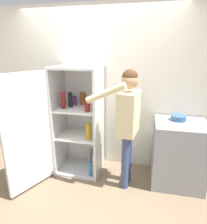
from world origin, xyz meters
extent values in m
plane|color=#7A664C|center=(0.00, 0.00, 0.00)|extent=(12.00, 12.00, 0.00)
cube|color=silver|center=(0.00, 0.98, 1.27)|extent=(7.00, 0.06, 2.55)
cube|color=silver|center=(-0.24, 0.63, 0.02)|extent=(0.69, 0.60, 0.04)
cube|color=silver|center=(-0.24, 0.63, 1.65)|extent=(0.69, 0.60, 0.04)
cube|color=white|center=(-0.24, 0.91, 0.83)|extent=(0.69, 0.03, 1.59)
cube|color=silver|center=(-0.57, 0.63, 0.83)|extent=(0.03, 0.60, 1.59)
cube|color=silver|center=(0.08, 0.63, 0.83)|extent=(0.04, 0.60, 1.59)
cube|color=white|center=(-0.24, 0.63, 0.60)|extent=(0.62, 0.53, 0.02)
cube|color=white|center=(-0.24, 0.63, 1.03)|extent=(0.62, 0.53, 0.02)
cube|color=silver|center=(-0.75, 0.03, 0.83)|extent=(0.32, 0.64, 1.59)
cylinder|color=maroon|center=(-0.45, 0.55, 1.17)|extent=(0.06, 0.06, 0.26)
cylinder|color=black|center=(-0.38, 0.65, 1.16)|extent=(0.07, 0.07, 0.23)
cylinder|color=teal|center=(-0.01, 0.41, 0.15)|extent=(0.05, 0.05, 0.23)
cylinder|color=beige|center=(-0.15, 0.83, 0.13)|extent=(0.06, 0.06, 0.20)
cylinder|color=#9E4C19|center=(-0.24, 0.84, 1.14)|extent=(0.08, 0.08, 0.19)
cylinder|color=beige|center=(-0.03, 0.71, 0.14)|extent=(0.07, 0.07, 0.20)
cylinder|color=#723884|center=(-0.36, 0.78, 1.12)|extent=(0.06, 0.06, 0.15)
cylinder|color=maroon|center=(-0.06, 0.50, 1.11)|extent=(0.08, 0.08, 0.14)
cylinder|color=#B78C1E|center=(-0.05, 0.49, 0.74)|extent=(0.08, 0.08, 0.26)
cylinder|color=teal|center=(-0.02, 0.80, 1.12)|extent=(0.07, 0.07, 0.16)
cylinder|color=#384770|center=(0.53, 0.31, 0.40)|extent=(0.10, 0.10, 0.80)
cylinder|color=#384770|center=(0.55, 0.47, 0.40)|extent=(0.10, 0.10, 0.80)
cube|color=beige|center=(0.54, 0.39, 1.09)|extent=(0.29, 0.44, 0.57)
sphere|color=tan|center=(0.54, 0.39, 1.52)|extent=(0.22, 0.22, 0.22)
sphere|color=#4C2D19|center=(0.54, 0.39, 1.56)|extent=(0.20, 0.20, 0.20)
cylinder|color=beige|center=(0.27, 0.20, 1.38)|extent=(0.53, 0.16, 0.30)
cylinder|color=beige|center=(0.57, 0.62, 1.06)|extent=(0.08, 0.08, 0.54)
cube|color=gray|center=(1.25, 0.61, 0.47)|extent=(0.70, 0.64, 0.93)
cylinder|color=#335B8E|center=(1.21, 0.71, 0.97)|extent=(0.21, 0.21, 0.07)
camera|label=1|loc=(0.77, -2.11, 1.88)|focal=32.00mm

